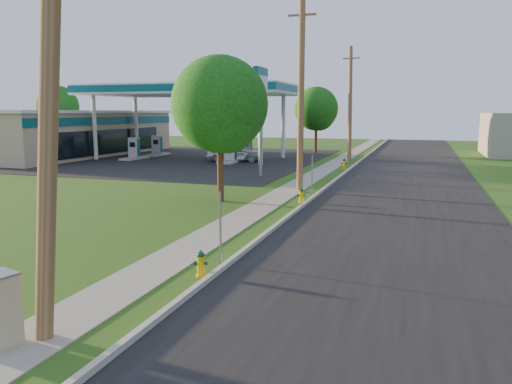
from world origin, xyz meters
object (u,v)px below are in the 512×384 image
utility_pole_mid (301,95)px  hydrant_near (201,264)px  fuel_pump_sw (157,148)px  utility_pole_near (49,68)px  fuel_pump_se (247,150)px  hydrant_mid (301,196)px  utility_pole_far (350,103)px  price_pylon (261,90)px  tree_lot (317,110)px  tree_verge (221,108)px  fuel_pump_nw (134,151)px  tree_back (58,108)px  car_silver (234,152)px  fuel_pump_ne (230,154)px  hydrant_far (344,164)px

utility_pole_mid → hydrant_near: size_ratio=14.31×
hydrant_near → fuel_pump_sw: bearing=121.1°
utility_pole_near → fuel_pump_se: (-8.90, 35.00, -4.08)m
fuel_pump_sw → hydrant_mid: 27.41m
utility_pole_near → utility_pole_far: size_ratio=1.00×
price_pylon → tree_lot: bearing=90.8°
utility_pole_mid → fuel_pump_se: utility_pole_mid is taller
fuel_pump_sw → tree_verge: (15.16, -20.88, 3.54)m
utility_pole_near → price_pylon: utility_pole_near is taller
fuel_pump_nw → utility_pole_far: bearing=15.6°
hydrant_near → price_pylon: bearing=103.5°
utility_pole_mid → tree_back: utility_pole_mid is taller
tree_lot → hydrant_mid: (4.97, -27.76, -3.91)m
car_silver → tree_lot: bearing=-43.4°
utility_pole_far → hydrant_near: bearing=-88.6°
utility_pole_near → fuel_pump_ne: utility_pole_near is taller
utility_pole_mid → utility_pole_far: size_ratio=1.03×
price_pylon → tree_lot: (-0.27, 19.22, -1.18)m
hydrant_near → fuel_pump_nw: bearing=124.8°
utility_pole_mid → hydrant_mid: bearing=-75.3°
fuel_pump_se → hydrant_near: fuel_pump_se is taller
fuel_pump_nw → hydrant_near: size_ratio=4.67×
utility_pole_mid → tree_verge: (-2.74, -3.88, -0.69)m
fuel_pump_sw → tree_back: 16.50m
tree_verge → hydrant_far: tree_verge is taller
price_pylon → hydrant_near: size_ratio=10.01×
utility_pole_far → car_silver: size_ratio=2.08×
fuel_pump_nw → fuel_pump_sw: size_ratio=1.00×
utility_pole_far → fuel_pump_se: utility_pole_far is taller
utility_pole_far → tree_back: (-33.15, 4.03, -0.27)m
utility_pole_mid → car_silver: 17.09m
hydrant_far → tree_back: bearing=162.2°
fuel_pump_nw → hydrant_mid: bearing=-40.6°
hydrant_near → fuel_pump_se: bearing=107.4°
tree_back → fuel_pump_sw: bearing=-18.3°
utility_pole_mid → price_pylon: size_ratio=1.43×
car_silver → hydrant_mid: bearing=-169.5°
tree_back → hydrant_near: tree_back is taller
fuel_pump_ne → hydrant_far: (9.53, -1.83, -0.34)m
tree_lot → hydrant_mid: size_ratio=9.64×
fuel_pump_se → tree_lot: (4.73, 7.72, 3.53)m
fuel_pump_nw → utility_pole_near: bearing=-60.0°
fuel_pump_nw → car_silver: 8.99m
utility_pole_far → price_pylon: utility_pole_far is taller
utility_pole_far → hydrant_far: 8.16m
utility_pole_near → car_silver: bearing=105.7°
utility_pole_far → fuel_pump_nw: 19.03m
fuel_pump_sw → tree_back: bearing=161.7°
fuel_pump_se → price_pylon: price_pylon is taller
tree_back → hydrant_mid: tree_back is taller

